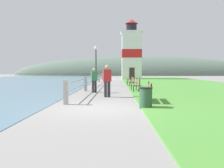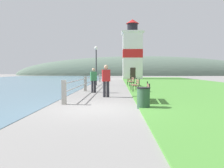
{
  "view_description": "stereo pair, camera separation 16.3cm",
  "coord_description": "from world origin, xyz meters",
  "views": [
    {
      "loc": [
        0.68,
        -8.51,
        1.49
      ],
      "look_at": [
        0.29,
        10.86,
        0.3
      ],
      "focal_mm": 35.0,
      "sensor_mm": 36.0,
      "label": 1
    },
    {
      "loc": [
        0.84,
        -8.51,
        1.49
      ],
      "look_at": [
        0.29,
        10.86,
        0.3
      ],
      "focal_mm": 35.0,
      "sensor_mm": 36.0,
      "label": 2
    }
  ],
  "objects": [
    {
      "name": "park_bench_midway",
      "position": [
        2.1,
        7.11,
        0.54
      ],
      "size": [
        0.52,
        1.61,
        0.94
      ],
      "rotation": [
        0.0,
        0.0,
        3.17
      ],
      "color": "brown",
      "rests_on": "ground_plane"
    },
    {
      "name": "park_bench_by_lighthouse",
      "position": [
        2.29,
        17.64,
        0.54
      ],
      "size": [
        0.68,
        1.95,
        0.94
      ],
      "rotation": [
        0.0,
        0.0,
        3.03
      ],
      "color": "brown",
      "rests_on": "ground_plane"
    },
    {
      "name": "person_strolling",
      "position": [
        0.16,
        3.72,
        0.98
      ],
      "size": [
        0.49,
        0.34,
        1.82
      ],
      "rotation": [
        0.0,
        0.0,
        1.81
      ],
      "color": "#28282D",
      "rests_on": "ground_plane"
    },
    {
      "name": "park_bench_far",
      "position": [
        2.09,
        12.15,
        0.54
      ],
      "size": [
        0.6,
        1.77,
        0.94
      ],
      "rotation": [
        0.0,
        0.0,
        3.21
      ],
      "color": "brown",
      "rests_on": "ground_plane"
    },
    {
      "name": "ground_plane",
      "position": [
        0.0,
        0.0,
        0.0
      ],
      "size": [
        160.0,
        160.0,
        0.0
      ],
      "primitive_type": "plane",
      "color": "gray"
    },
    {
      "name": "person_by_railing",
      "position": [
        -0.82,
        6.18,
        0.9
      ],
      "size": [
        0.46,
        0.36,
        1.67
      ],
      "rotation": [
        0.0,
        0.0,
        1.97
      ],
      "color": "#28282D",
      "rests_on": "ground_plane"
    },
    {
      "name": "seawall_railing",
      "position": [
        -1.55,
        13.48,
        0.63
      ],
      "size": [
        0.18,
        25.14,
        1.08
      ],
      "color": "#A8A399",
      "rests_on": "ground_plane"
    },
    {
      "name": "distant_hillside",
      "position": [
        8.0,
        60.54,
        0.0
      ],
      "size": [
        80.0,
        16.0,
        12.0
      ],
      "color": "#566B5B",
      "rests_on": "ground_plane"
    },
    {
      "name": "grass_verge",
      "position": [
        7.65,
        15.27,
        0.03
      ],
      "size": [
        12.0,
        45.81,
        0.06
      ],
      "color": "#4C8E38",
      "rests_on": "ground_plane"
    },
    {
      "name": "park_bench_near",
      "position": [
        2.11,
        1.75,
        0.54
      ],
      "size": [
        0.63,
        1.93,
        0.94
      ],
      "rotation": [
        0.0,
        0.0,
        3.06
      ],
      "color": "brown",
      "rests_on": "ground_plane"
    },
    {
      "name": "lamp_post",
      "position": [
        -1.4,
        13.67,
        2.74
      ],
      "size": [
        0.36,
        0.36,
        3.96
      ],
      "color": "#333338",
      "rests_on": "ground_plane"
    },
    {
      "name": "trash_bin",
      "position": [
        1.83,
        0.04,
        0.42
      ],
      "size": [
        0.54,
        0.54,
        0.84
      ],
      "color": "#2D5138",
      "rests_on": "ground_plane"
    },
    {
      "name": "lighthouse",
      "position": [
        3.33,
        30.6,
        4.63
      ],
      "size": [
        3.85,
        3.85,
        10.53
      ],
      "color": "white",
      "rests_on": "ground_plane"
    }
  ]
}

